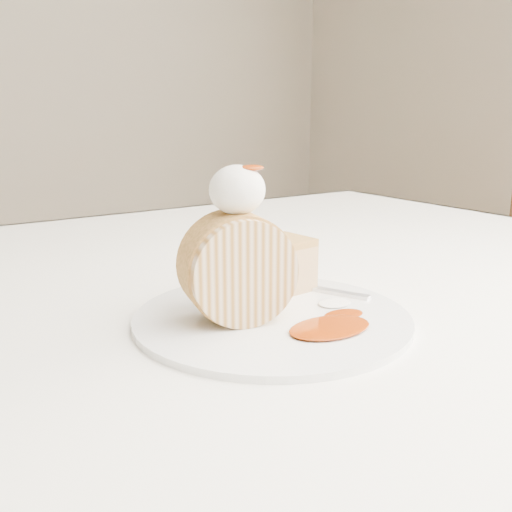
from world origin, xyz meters
TOP-DOWN VIEW (x-y plane):
  - table at (0.00, 0.20)m, footprint 1.40×0.90m
  - plate at (0.06, 0.06)m, footprint 0.26×0.26m
  - roulade_slice at (0.03, 0.06)m, footprint 0.10×0.07m
  - cake_chunk at (0.11, 0.11)m, footprint 0.06×0.05m
  - whipped_cream at (0.03, 0.07)m, footprint 0.05×0.05m
  - caramel_drizzle at (0.04, 0.06)m, footprint 0.02×0.02m
  - caramel_pool at (0.08, 0.00)m, footprint 0.08×0.06m
  - fork at (0.13, 0.08)m, footprint 0.08×0.14m

SIDE VIEW (x-z plane):
  - table at x=0.00m, z-range 0.29..1.04m
  - plate at x=0.06m, z-range 0.75..0.76m
  - fork at x=0.13m, z-range 0.76..0.76m
  - caramel_pool at x=0.08m, z-range 0.76..0.76m
  - cake_chunk at x=0.11m, z-range 0.76..0.80m
  - roulade_slice at x=0.03m, z-range 0.76..0.84m
  - whipped_cream at x=0.03m, z-range 0.84..0.88m
  - caramel_drizzle at x=0.04m, z-range 0.88..0.89m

